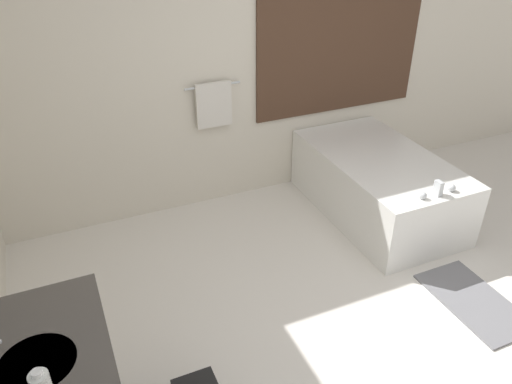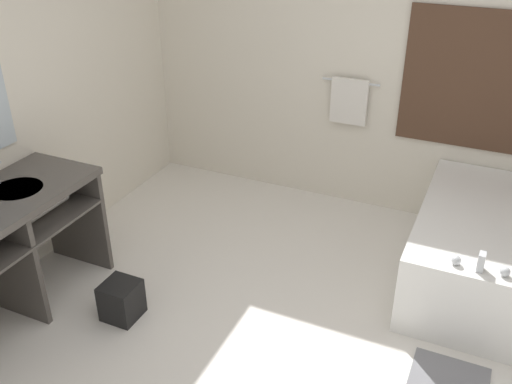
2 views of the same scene
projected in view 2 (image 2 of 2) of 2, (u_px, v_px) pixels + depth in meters
The scene contains 5 objects.
ground_plane at pixel (286, 366), 3.52m from camera, with size 16.00×16.00×0.00m, color silver.
wall_back_with_blinds at pixel (395, 61), 4.65m from camera, with size 7.40×0.13×2.70m.
vanity_counter at pixel (3, 234), 3.68m from camera, with size 0.61×1.40×0.87m.
bathtub at pixel (482, 246), 4.13m from camera, with size 0.92×1.61×0.70m.
waste_bin at pixel (122, 300), 3.87m from camera, with size 0.24×0.24×0.27m.
Camera 2 is at (0.90, -2.42, 2.63)m, focal length 40.00 mm.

